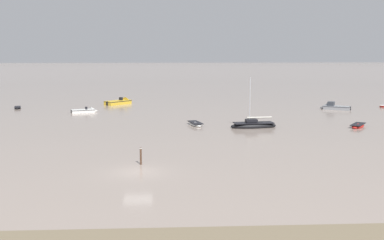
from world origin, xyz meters
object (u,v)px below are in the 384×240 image
sailboat_moored_0 (253,125)px  mooring_post_near (141,156)px  motorboat_moored_1 (122,103)px  motorboat_moored_2 (332,108)px  rowboat_moored_6 (18,108)px  rowboat_moored_2 (195,124)px  motorboat_moored_0 (87,111)px  rowboat_moored_5 (358,126)px

sailboat_moored_0 → mooring_post_near: size_ratio=4.08×
motorboat_moored_1 → motorboat_moored_2: 40.22m
rowboat_moored_6 → mooring_post_near: (24.88, -43.75, 0.62)m
motorboat_moored_1 → rowboat_moored_2: 30.47m
motorboat_moored_1 → rowboat_moored_6: motorboat_moored_1 is taller
motorboat_moored_0 → mooring_post_near: mooring_post_near is taller
motorboat_moored_1 → mooring_post_near: 50.62m
rowboat_moored_2 → rowboat_moored_5: rowboat_moored_5 is taller
motorboat_moored_2 → rowboat_moored_5: motorboat_moored_2 is taller
mooring_post_near → rowboat_moored_6: bearing=119.6°
rowboat_moored_6 → mooring_post_near: bearing=-166.1°
motorboat_moored_0 → motorboat_moored_1: 13.58m
rowboat_moored_5 → motorboat_moored_1: bearing=85.6°
motorboat_moored_0 → rowboat_moored_6: bearing=134.6°
sailboat_moored_0 → rowboat_moored_6: size_ratio=2.17×
motorboat_moored_1 → sailboat_moored_0: sailboat_moored_0 is taller
motorboat_moored_0 → mooring_post_near: 39.10m
rowboat_moored_2 → mooring_post_near: size_ratio=2.36×
motorboat_moored_2 → rowboat_moored_6: 57.20m
rowboat_moored_5 → rowboat_moored_6: (-53.59, 23.89, -0.04)m
motorboat_moored_0 → rowboat_moored_2: 23.06m
motorboat_moored_0 → mooring_post_near: bearing=-93.8°
rowboat_moored_2 → mooring_post_near: 23.53m
sailboat_moored_0 → rowboat_moored_2: (-7.81, 2.45, -0.14)m
motorboat_moored_0 → rowboat_moored_5: 43.67m
motorboat_moored_0 → sailboat_moored_0: bearing=-54.6°
mooring_post_near → rowboat_moored_2: bearing=74.2°
sailboat_moored_0 → rowboat_moored_2: bearing=-23.8°
sailboat_moored_0 → mooring_post_near: sailboat_moored_0 is taller
motorboat_moored_2 → mooring_post_near: size_ratio=3.17×
motorboat_moored_1 → sailboat_moored_0: (20.83, -30.01, 0.02)m
motorboat_moored_1 → rowboat_moored_6: (-18.27, -6.44, -0.16)m
motorboat_moored_2 → mooring_post_near: (-32.16, -39.46, 0.45)m
motorboat_moored_0 → sailboat_moored_0: sailboat_moored_0 is taller
motorboat_moored_2 → rowboat_moored_5: size_ratio=1.39×
motorboat_moored_0 → motorboat_moored_2: (43.43, 2.02, 0.10)m
rowboat_moored_5 → rowboat_moored_2: bearing=119.1°
rowboat_moored_2 → rowboat_moored_6: (-31.29, 21.12, -0.03)m
sailboat_moored_0 → rowboat_moored_5: 14.49m
rowboat_moored_2 → mooring_post_near: mooring_post_near is taller
rowboat_moored_2 → rowboat_moored_5: size_ratio=1.04×
motorboat_moored_1 → motorboat_moored_2: (38.76, -10.73, 0.02)m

